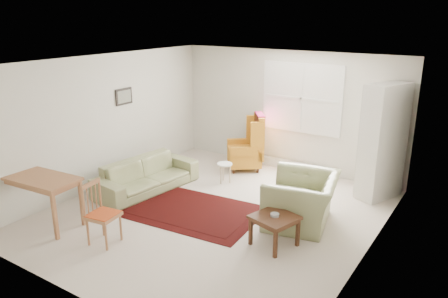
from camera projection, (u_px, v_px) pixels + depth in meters
The scene contains 10 objects.
room at pixel (222, 138), 7.12m from camera, with size 5.04×5.54×2.51m.
rug at pixel (189, 210), 7.42m from camera, with size 2.39×1.53×0.02m, color black, non-canonical shape.
sofa at pixel (146, 170), 8.17m from camera, with size 2.03×0.79×0.82m, color #868B5D.
armchair at pixel (302, 195), 6.86m from camera, with size 1.21×1.06×0.94m, color #868B5D.
wingback_chair at pixel (244, 142), 9.23m from camera, with size 0.70×0.74×1.21m, color orange, non-canonical shape.
coffee_table at pixel (274, 231), 6.25m from camera, with size 0.57×0.57×0.47m, color #442415, non-canonical shape.
stool at pixel (225, 173), 8.60m from camera, with size 0.30×0.30×0.40m, color white, non-canonical shape.
cabinet at pixel (383, 142), 7.70m from camera, with size 0.44×0.83×2.07m, color silver, non-canonical shape.
desk at pixel (42, 200), 6.85m from camera, with size 1.26×0.63×0.80m, color #9D663F, non-canonical shape.
desk_chair at pixel (103, 214), 6.25m from camera, with size 0.40×0.40×0.92m, color #9D663F, non-canonical shape.
Camera 1 is at (3.80, -5.49, 3.22)m, focal length 35.00 mm.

